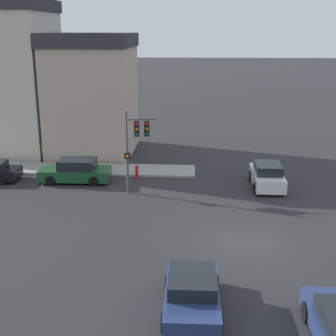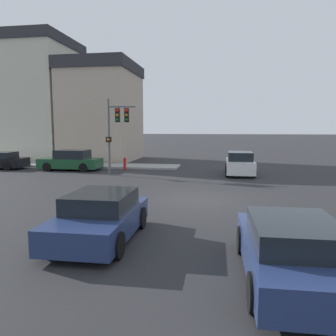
{
  "view_description": "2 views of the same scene",
  "coord_description": "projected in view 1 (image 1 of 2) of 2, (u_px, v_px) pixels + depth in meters",
  "views": [
    {
      "loc": [
        -19.9,
        2.35,
        9.43
      ],
      "look_at": [
        3.53,
        3.76,
        2.48
      ],
      "focal_mm": 50.0,
      "sensor_mm": 36.0,
      "label": 1
    },
    {
      "loc": [
        -14.02,
        -0.93,
        3.11
      ],
      "look_at": [
        2.66,
        1.81,
        1.03
      ],
      "focal_mm": 35.0,
      "sensor_mm": 36.0,
      "label": 2
    }
  ],
  "objects": [
    {
      "name": "crossing_car_2",
      "position": [
        267.0,
        176.0,
        29.06
      ],
      "size": [
        4.08,
        1.88,
        1.53
      ],
      "rotation": [
        0.0,
        0.0,
        -0.0
      ],
      "color": "silver",
      "rests_on": "ground_plane"
    },
    {
      "name": "traffic_signal",
      "position": [
        136.0,
        137.0,
        27.27
      ],
      "size": [
        0.8,
        1.9,
        4.96
      ],
      "rotation": [
        0.0,
        0.0,
        3.33
      ],
      "color": "#515456",
      "rests_on": "ground_plane"
    },
    {
      "name": "parked_car_0",
      "position": [
        76.0,
        171.0,
        30.08
      ],
      "size": [
        1.98,
        4.45,
        1.5
      ],
      "rotation": [
        0.0,
        0.0,
        1.58
      ],
      "color": "#194728",
      "rests_on": "ground_plane"
    },
    {
      "name": "crossing_car_0",
      "position": [
        192.0,
        294.0,
        16.22
      ],
      "size": [
        3.94,
        2.02,
        1.31
      ],
      "rotation": [
        0.0,
        0.0,
        3.15
      ],
      "color": "navy",
      "rests_on": "ground_plane"
    },
    {
      "name": "ground_plane",
      "position": [
        245.0,
        242.0,
        21.59
      ],
      "size": [
        300.0,
        300.0,
        0.0
      ],
      "primitive_type": "plane",
      "color": "#28282B"
    },
    {
      "name": "rowhouse_backdrop",
      "position": [
        44.0,
        84.0,
        36.59
      ],
      "size": [
        7.96,
        13.23,
        11.7
      ],
      "color": "#BCA893",
      "rests_on": "ground_plane"
    },
    {
      "name": "fire_hydrant",
      "position": [
        137.0,
        172.0,
        30.73
      ],
      "size": [
        0.22,
        0.22,
        0.92
      ],
      "color": "red",
      "rests_on": "ground_plane"
    }
  ]
}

